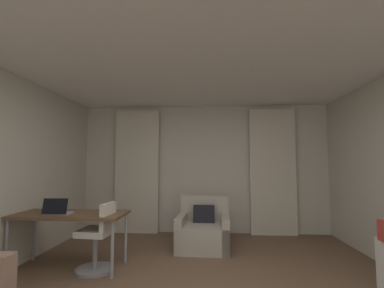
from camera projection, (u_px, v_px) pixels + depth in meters
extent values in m
cube|color=beige|center=(204.00, 168.00, 5.48)|extent=(5.12, 0.06, 2.60)
cube|color=white|center=(197.00, 36.00, 2.56)|extent=(5.12, 6.12, 0.06)
cube|color=beige|center=(137.00, 171.00, 5.43)|extent=(0.90, 0.06, 2.50)
cube|color=beige|center=(273.00, 171.00, 5.25)|extent=(0.90, 0.06, 2.50)
cube|color=#B2A899|center=(203.00, 236.00, 4.36)|extent=(0.89, 0.87, 0.40)
cube|color=#B2A899|center=(205.00, 207.00, 4.74)|extent=(0.85, 0.18, 0.42)
cube|color=#B2A899|center=(226.00, 232.00, 4.32)|extent=(0.16, 0.84, 0.54)
cube|color=#B2A899|center=(182.00, 231.00, 4.40)|extent=(0.16, 0.84, 0.54)
cube|color=black|center=(204.00, 216.00, 4.51)|extent=(0.37, 0.22, 0.37)
cube|color=brown|center=(71.00, 215.00, 3.57)|extent=(1.47, 0.63, 0.04)
cylinder|color=#99999E|center=(34.00, 236.00, 3.85)|extent=(0.04, 0.04, 0.69)
cylinder|color=#99999E|center=(126.00, 238.00, 3.76)|extent=(0.04, 0.04, 0.69)
cylinder|color=#99999E|center=(6.00, 247.00, 3.32)|extent=(0.04, 0.04, 0.69)
cylinder|color=#99999E|center=(112.00, 250.00, 3.24)|extent=(0.04, 0.04, 0.69)
cylinder|color=gray|center=(95.00, 253.00, 3.45)|extent=(0.06, 0.06, 0.46)
cylinder|color=gray|center=(95.00, 269.00, 3.44)|extent=(0.48, 0.48, 0.04)
cube|color=silver|center=(96.00, 232.00, 3.47)|extent=(0.44, 0.44, 0.08)
cube|color=silver|center=(108.00, 216.00, 3.46)|extent=(0.09, 0.36, 0.34)
cube|color=#ADADB2|center=(59.00, 213.00, 3.51)|extent=(0.33, 0.23, 0.02)
cube|color=black|center=(55.00, 206.00, 3.41)|extent=(0.32, 0.06, 0.20)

